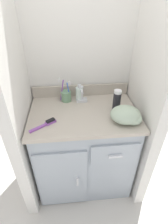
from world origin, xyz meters
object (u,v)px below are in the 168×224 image
object	(u,v)px
soap_dispenser	(79,94)
shaving_cream_can	(117,100)
toothbrush_cup	(66,96)
hand_towel	(127,115)
hairbrush	(46,124)

from	to	relation	value
soap_dispenser	shaving_cream_can	bearing A→B (deg)	-31.72
toothbrush_cup	shaving_cream_can	distance (m)	0.42
toothbrush_cup	soap_dispenser	bearing A→B (deg)	-1.97
shaving_cream_can	hand_towel	xyz separation A→B (m)	(0.03, -0.16, -0.03)
toothbrush_cup	hairbrush	world-z (taller)	toothbrush_cup
toothbrush_cup	shaving_cream_can	bearing A→B (deg)	-24.15
soap_dispenser	hairbrush	bearing A→B (deg)	-129.11
toothbrush_cup	hand_towel	size ratio (longest dim) A/B	0.94
toothbrush_cup	soap_dispenser	xyz separation A→B (m)	(0.11, -0.00, 0.01)
toothbrush_cup	hand_towel	xyz separation A→B (m)	(0.42, -0.33, 0.00)
shaving_cream_can	hairbrush	size ratio (longest dim) A/B	0.92
hand_towel	hairbrush	bearing A→B (deg)	178.50
shaving_cream_can	hand_towel	bearing A→B (deg)	-77.59
toothbrush_cup	hand_towel	distance (m)	0.53
hairbrush	hand_towel	bearing A→B (deg)	-35.64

